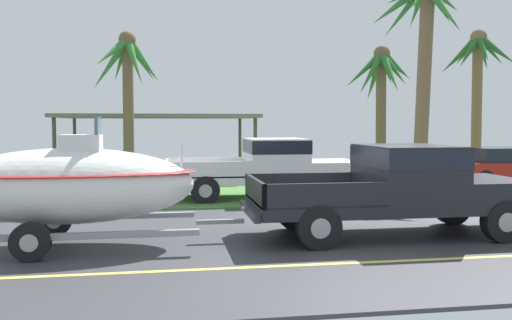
{
  "coord_description": "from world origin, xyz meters",
  "views": [
    {
      "loc": [
        -3.37,
        -10.01,
        2.24
      ],
      "look_at": [
        -1.48,
        1.47,
        1.45
      ],
      "focal_mm": 38.09,
      "sensor_mm": 36.0,
      "label": 1
    }
  ],
  "objects_px": {
    "parked_pickup_background": "(274,165)",
    "carport_awning": "(158,117)",
    "parked_sedan_near": "(508,167)",
    "palm_tree_mid": "(380,82)",
    "palm_tree_far_right": "(128,76)",
    "palm_tree_near_right": "(477,68)",
    "palm_tree_near_left": "(424,30)",
    "pickup_truck_towing": "(405,185)",
    "boat_on_trailer": "(68,185)"
  },
  "relations": [
    {
      "from": "parked_sedan_near",
      "to": "palm_tree_far_right",
      "type": "height_order",
      "value": "palm_tree_far_right"
    },
    {
      "from": "palm_tree_near_left",
      "to": "pickup_truck_towing",
      "type": "bearing_deg",
      "value": -118.71
    },
    {
      "from": "palm_tree_near_right",
      "to": "palm_tree_mid",
      "type": "distance_m",
      "value": 5.81
    },
    {
      "from": "palm_tree_near_left",
      "to": "palm_tree_mid",
      "type": "height_order",
      "value": "palm_tree_near_left"
    },
    {
      "from": "palm_tree_near_right",
      "to": "palm_tree_mid",
      "type": "height_order",
      "value": "palm_tree_near_right"
    },
    {
      "from": "boat_on_trailer",
      "to": "palm_tree_near_right",
      "type": "xyz_separation_m",
      "value": [
        15.08,
        11.68,
        3.5
      ]
    },
    {
      "from": "parked_pickup_background",
      "to": "palm_tree_near_left",
      "type": "xyz_separation_m",
      "value": [
        4.87,
        0.49,
        4.15
      ]
    },
    {
      "from": "palm_tree_near_left",
      "to": "palm_tree_far_right",
      "type": "bearing_deg",
      "value": 162.98
    },
    {
      "from": "parked_sedan_near",
      "to": "palm_tree_near_left",
      "type": "xyz_separation_m",
      "value": [
        -4.08,
        -1.49,
        4.48
      ]
    },
    {
      "from": "boat_on_trailer",
      "to": "carport_awning",
      "type": "bearing_deg",
      "value": 83.37
    },
    {
      "from": "palm_tree_mid",
      "to": "palm_tree_near_left",
      "type": "bearing_deg",
      "value": -89.92
    },
    {
      "from": "parked_sedan_near",
      "to": "palm_tree_mid",
      "type": "distance_m",
      "value": 5.5
    },
    {
      "from": "palm_tree_mid",
      "to": "palm_tree_far_right",
      "type": "xyz_separation_m",
      "value": [
        -9.26,
        -0.6,
        0.03
      ]
    },
    {
      "from": "carport_awning",
      "to": "parked_sedan_near",
      "type": "bearing_deg",
      "value": -21.26
    },
    {
      "from": "carport_awning",
      "to": "palm_tree_far_right",
      "type": "xyz_separation_m",
      "value": [
        -0.94,
        -3.48,
        1.36
      ]
    },
    {
      "from": "palm_tree_near_right",
      "to": "palm_tree_far_right",
      "type": "relative_size",
      "value": 1.17
    },
    {
      "from": "parked_pickup_background",
      "to": "parked_sedan_near",
      "type": "distance_m",
      "value": 9.17
    },
    {
      "from": "palm_tree_mid",
      "to": "carport_awning",
      "type": "bearing_deg",
      "value": 160.91
    },
    {
      "from": "palm_tree_near_left",
      "to": "carport_awning",
      "type": "bearing_deg",
      "value": 142.82
    },
    {
      "from": "palm_tree_far_right",
      "to": "parked_pickup_background",
      "type": "bearing_deg",
      "value": -37.1
    },
    {
      "from": "boat_on_trailer",
      "to": "palm_tree_mid",
      "type": "bearing_deg",
      "value": 44.15
    },
    {
      "from": "boat_on_trailer",
      "to": "palm_tree_far_right",
      "type": "relative_size",
      "value": 1.07
    },
    {
      "from": "parked_sedan_near",
      "to": "pickup_truck_towing",
      "type": "bearing_deg",
      "value": -134.46
    },
    {
      "from": "boat_on_trailer",
      "to": "parked_sedan_near",
      "type": "height_order",
      "value": "boat_on_trailer"
    },
    {
      "from": "palm_tree_near_right",
      "to": "parked_pickup_background",
      "type": "bearing_deg",
      "value": -148.93
    },
    {
      "from": "pickup_truck_towing",
      "to": "parked_sedan_near",
      "type": "height_order",
      "value": "pickup_truck_towing"
    },
    {
      "from": "palm_tree_mid",
      "to": "palm_tree_far_right",
      "type": "height_order",
      "value": "palm_tree_far_right"
    },
    {
      "from": "carport_awning",
      "to": "pickup_truck_towing",
      "type": "bearing_deg",
      "value": -67.89
    },
    {
      "from": "pickup_truck_towing",
      "to": "parked_pickup_background",
      "type": "bearing_deg",
      "value": 105.7
    },
    {
      "from": "parked_sedan_near",
      "to": "palm_tree_far_right",
      "type": "xyz_separation_m",
      "value": [
        -13.35,
        1.35,
        3.17
      ]
    },
    {
      "from": "palm_tree_near_left",
      "to": "palm_tree_far_right",
      "type": "xyz_separation_m",
      "value": [
        -9.27,
        2.84,
        -1.32
      ]
    },
    {
      "from": "palm_tree_near_left",
      "to": "palm_tree_near_right",
      "type": "xyz_separation_m",
      "value": [
        5.31,
        5.64,
        -0.53
      ]
    },
    {
      "from": "parked_sedan_near",
      "to": "palm_tree_far_right",
      "type": "distance_m",
      "value": 13.79
    },
    {
      "from": "pickup_truck_towing",
      "to": "palm_tree_far_right",
      "type": "height_order",
      "value": "palm_tree_far_right"
    },
    {
      "from": "pickup_truck_towing",
      "to": "parked_sedan_near",
      "type": "distance_m",
      "value": 10.55
    },
    {
      "from": "parked_pickup_background",
      "to": "carport_awning",
      "type": "relative_size",
      "value": 0.75
    },
    {
      "from": "carport_awning",
      "to": "palm_tree_near_right",
      "type": "relative_size",
      "value": 1.24
    },
    {
      "from": "parked_pickup_background",
      "to": "parked_sedan_near",
      "type": "xyz_separation_m",
      "value": [
        8.95,
        1.98,
        -0.34
      ]
    },
    {
      "from": "pickup_truck_towing",
      "to": "parked_pickup_background",
      "type": "height_order",
      "value": "pickup_truck_towing"
    },
    {
      "from": "parked_sedan_near",
      "to": "palm_tree_mid",
      "type": "bearing_deg",
      "value": 154.53
    },
    {
      "from": "pickup_truck_towing",
      "to": "palm_tree_near_right",
      "type": "bearing_deg",
      "value": 53.57
    },
    {
      "from": "palm_tree_far_right",
      "to": "carport_awning",
      "type": "bearing_deg",
      "value": 74.88
    },
    {
      "from": "palm_tree_far_right",
      "to": "pickup_truck_towing",
      "type": "bearing_deg",
      "value": -56.12
    },
    {
      "from": "parked_pickup_background",
      "to": "palm_tree_near_left",
      "type": "distance_m",
      "value": 6.41
    },
    {
      "from": "boat_on_trailer",
      "to": "carport_awning",
      "type": "height_order",
      "value": "carport_awning"
    },
    {
      "from": "palm_tree_near_left",
      "to": "palm_tree_far_right",
      "type": "height_order",
      "value": "palm_tree_near_left"
    },
    {
      "from": "boat_on_trailer",
      "to": "carport_awning",
      "type": "xyz_separation_m",
      "value": [
        1.44,
        12.36,
        1.35
      ]
    },
    {
      "from": "pickup_truck_towing",
      "to": "palm_tree_near_left",
      "type": "distance_m",
      "value": 8.04
    },
    {
      "from": "parked_sedan_near",
      "to": "palm_tree_mid",
      "type": "xyz_separation_m",
      "value": [
        -4.09,
        1.95,
        3.13
      ]
    },
    {
      "from": "pickup_truck_towing",
      "to": "parked_pickup_background",
      "type": "distance_m",
      "value": 5.76
    }
  ]
}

